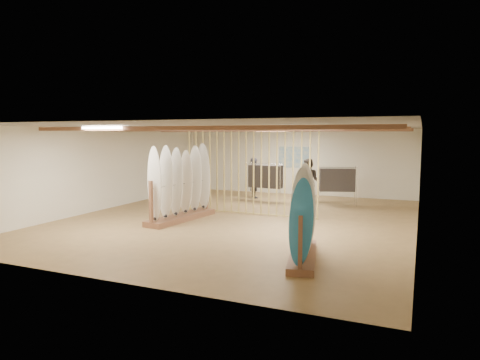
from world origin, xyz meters
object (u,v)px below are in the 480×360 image
at_px(clothing_rack_a, 265,176).
at_px(shopper_a, 254,175).
at_px(rack_right, 303,229).
at_px(rack_left, 181,195).
at_px(shopper_b, 309,178).
at_px(clothing_rack_b, 337,180).

height_order(clothing_rack_a, shopper_a, shopper_a).
bearing_deg(shopper_a, rack_right, 162.83).
bearing_deg(rack_left, shopper_b, 67.38).
bearing_deg(shopper_b, rack_right, -63.96).
bearing_deg(rack_left, shopper_a, 93.24).
bearing_deg(shopper_b, rack_left, -107.18).
bearing_deg(shopper_a, clothing_rack_a, 177.69).
height_order(clothing_rack_b, shopper_b, shopper_b).
xyz_separation_m(rack_left, clothing_rack_a, (1.15, 4.26, 0.24)).
distance_m(rack_left, rack_right, 5.09).
bearing_deg(clothing_rack_a, shopper_a, 139.61).
bearing_deg(clothing_rack_a, clothing_rack_b, 11.86).
distance_m(rack_right, clothing_rack_a, 7.54).
bearing_deg(shopper_b, clothing_rack_a, -151.24).
relative_size(rack_right, shopper_a, 1.27).
xyz_separation_m(rack_right, clothing_rack_b, (-0.60, 7.02, 0.30)).
bearing_deg(clothing_rack_b, rack_right, -103.33).
height_order(rack_left, shopper_a, rack_left).
bearing_deg(rack_right, shopper_b, 91.13).
xyz_separation_m(rack_right, shopper_a, (-4.03, 7.63, 0.29)).
xyz_separation_m(clothing_rack_a, shopper_a, (-0.77, 0.84, -0.05)).
relative_size(rack_right, clothing_rack_a, 1.56).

